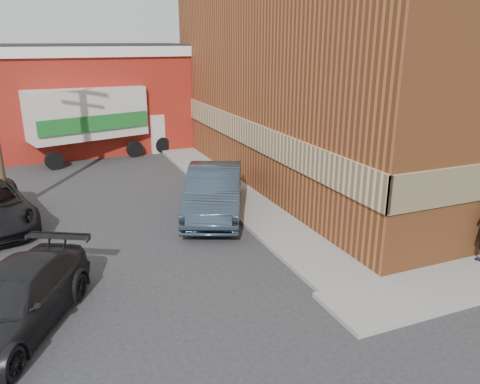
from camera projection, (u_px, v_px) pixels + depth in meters
name	position (u px, v px, depth m)	size (l,w,h in m)	color
ground	(330.00, 293.00, 11.30)	(90.00, 90.00, 0.00)	#28282B
brick_building	(387.00, 66.00, 20.83)	(14.25, 18.25, 9.36)	brown
sidewalk_west	(223.00, 185.00, 19.40)	(1.80, 18.00, 0.12)	gray
warehouse	(40.00, 97.00, 25.79)	(16.30, 8.30, 5.60)	maroon
sedan	(214.00, 191.00, 16.09)	(1.79, 5.14, 1.69)	#2E3D4C
suv_b	(13.00, 302.00, 9.68)	(1.85, 4.55, 1.32)	black
box_truck	(100.00, 117.00, 23.64)	(7.56, 3.95, 3.58)	silver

